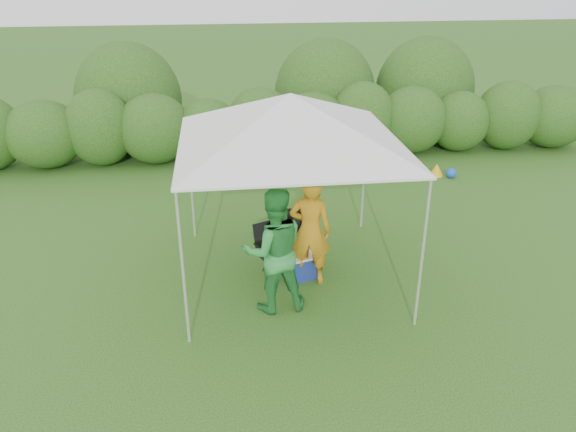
{
  "coord_description": "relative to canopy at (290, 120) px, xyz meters",
  "views": [
    {
      "loc": [
        -0.97,
        -6.97,
        4.54
      ],
      "look_at": [
        -0.04,
        0.4,
        1.05
      ],
      "focal_mm": 35.0,
      "sensor_mm": 36.0,
      "label": 1
    }
  ],
  "objects": [
    {
      "name": "woman",
      "position": [
        -0.33,
        -0.85,
        -1.56
      ],
      "size": [
        0.93,
        0.76,
        1.8
      ],
      "primitive_type": "imported",
      "rotation": [
        0.0,
        0.0,
        3.23
      ],
      "color": "#2E8D3C",
      "rests_on": "ground"
    },
    {
      "name": "hedge",
      "position": [
        0.12,
        5.5,
        -1.64
      ],
      "size": [
        16.53,
        1.53,
        1.8
      ],
      "color": "#2F581B",
      "rests_on": "ground"
    },
    {
      "name": "canopy",
      "position": [
        0.0,
        0.0,
        0.0
      ],
      "size": [
        3.1,
        3.1,
        2.83
      ],
      "color": "silver",
      "rests_on": "ground"
    },
    {
      "name": "chair_right",
      "position": [
        0.07,
        0.44,
        -1.98
      ],
      "size": [
        0.57,
        0.53,
        0.85
      ],
      "rotation": [
        0.0,
        0.0,
        -0.11
      ],
      "color": "black",
      "rests_on": "ground"
    },
    {
      "name": "chair_left",
      "position": [
        -0.27,
        0.09,
        -1.99
      ],
      "size": [
        0.62,
        0.6,
        0.83
      ],
      "rotation": [
        0.0,
        0.0,
        0.4
      ],
      "color": "black",
      "rests_on": "ground"
    },
    {
      "name": "lawn_toy",
      "position": [
        3.88,
        3.8,
        -2.33
      ],
      "size": [
        0.55,
        0.46,
        0.27
      ],
      "color": "gold",
      "rests_on": "ground"
    },
    {
      "name": "bottle",
      "position": [
        0.19,
        -0.16,
        -1.96
      ],
      "size": [
        0.06,
        0.06,
        0.22
      ],
      "primitive_type": "cylinder",
      "color": "#592D0C",
      "rests_on": "cooler"
    },
    {
      "name": "man",
      "position": [
        0.27,
        -0.22,
        -1.62
      ],
      "size": [
        0.71,
        0.56,
        1.69
      ],
      "primitive_type": "imported",
      "rotation": [
        0.0,
        0.0,
        2.85
      ],
      "color": "orange",
      "rests_on": "ground"
    },
    {
      "name": "cooler",
      "position": [
        0.13,
        -0.12,
        -2.26
      ],
      "size": [
        0.54,
        0.46,
        0.39
      ],
      "rotation": [
        0.0,
        0.0,
        0.3
      ],
      "color": "navy",
      "rests_on": "ground"
    },
    {
      "name": "ground",
      "position": [
        0.0,
        -0.5,
        -2.46
      ],
      "size": [
        70.0,
        70.0,
        0.0
      ],
      "primitive_type": "plane",
      "color": "#35631F"
    }
  ]
}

